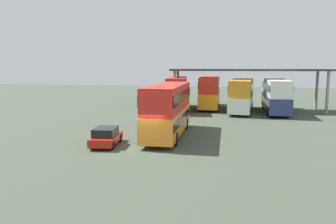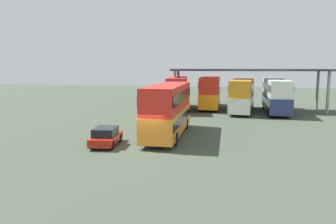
% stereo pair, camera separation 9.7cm
% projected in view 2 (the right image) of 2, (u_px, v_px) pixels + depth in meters
% --- Properties ---
extents(ground_plane, '(140.00, 140.00, 0.00)m').
position_uv_depth(ground_plane, '(148.00, 149.00, 23.19)').
color(ground_plane, '#404B3C').
extents(double_decker_main, '(2.59, 10.39, 4.25)m').
position_uv_depth(double_decker_main, '(168.00, 108.00, 27.24)').
color(double_decker_main, orange).
rests_on(double_decker_main, ground_plane).
extents(parked_hatchback, '(2.02, 3.92, 1.35)m').
position_uv_depth(parked_hatchback, '(106.00, 136.00, 24.15)').
color(parked_hatchback, '#AC1F11').
rests_on(parked_hatchback, ground_plane).
extents(double_decker_near_canopy, '(3.84, 11.19, 4.29)m').
position_uv_depth(double_decker_near_canopy, '(178.00, 92.00, 43.56)').
color(double_decker_near_canopy, orange).
rests_on(double_decker_near_canopy, ground_plane).
extents(double_decker_mid_row, '(2.64, 10.09, 4.27)m').
position_uv_depth(double_decker_mid_row, '(210.00, 91.00, 45.20)').
color(double_decker_mid_row, orange).
rests_on(double_decker_mid_row, ground_plane).
extents(double_decker_far_right, '(3.50, 10.98, 4.08)m').
position_uv_depth(double_decker_far_right, '(242.00, 94.00, 41.65)').
color(double_decker_far_right, white).
rests_on(double_decker_far_right, ground_plane).
extents(double_decker_end_of_row, '(2.60, 10.94, 4.11)m').
position_uv_depth(double_decker_end_of_row, '(276.00, 94.00, 40.86)').
color(double_decker_end_of_row, navy).
rests_on(double_decker_end_of_row, ground_plane).
extents(depot_canopy, '(19.94, 6.40, 5.36)m').
position_uv_depth(depot_canopy, '(248.00, 72.00, 42.52)').
color(depot_canopy, '#33353A').
rests_on(depot_canopy, ground_plane).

